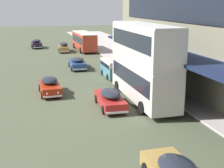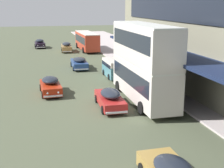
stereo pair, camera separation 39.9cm
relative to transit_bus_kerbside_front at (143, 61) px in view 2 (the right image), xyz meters
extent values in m
cube|color=beige|center=(0.00, 0.00, -1.66)|extent=(2.47, 10.21, 2.96)
cube|color=black|center=(0.00, 0.00, -1.30)|extent=(2.51, 9.39, 1.30)
cube|color=silver|center=(0.00, 0.00, -0.13)|extent=(2.37, 10.21, 0.12)
cube|color=beige|center=(0.00, 0.00, 1.40)|extent=(2.47, 10.21, 2.96)
cube|color=black|center=(0.00, 0.00, 1.75)|extent=(2.51, 9.39, 1.30)
cube|color=silver|center=(0.00, 0.00, 2.93)|extent=(2.37, 10.21, 0.12)
cube|color=black|center=(-0.01, 5.14, 2.63)|extent=(1.23, 0.06, 0.36)
cylinder|color=black|center=(-1.23, 3.47, -2.98)|extent=(0.25, 1.00, 1.00)
cylinder|color=black|center=(1.22, 3.47, -2.98)|extent=(0.25, 1.00, 1.00)
cylinder|color=black|center=(-1.22, -3.17, -2.98)|extent=(0.25, 1.00, 1.00)
cylinder|color=black|center=(1.23, -3.16, -2.98)|extent=(0.25, 1.00, 1.00)
cube|color=#B23723|center=(0.55, 31.18, -1.77)|extent=(2.77, 10.17, 2.73)
cube|color=black|center=(0.55, 31.18, -1.44)|extent=(2.79, 9.36, 1.20)
cube|color=beige|center=(0.55, 31.18, -0.36)|extent=(2.67, 10.17, 0.12)
cube|color=black|center=(0.41, 36.27, -0.66)|extent=(1.25, 0.09, 0.36)
cylinder|color=black|center=(-0.80, 34.58, -2.98)|extent=(0.28, 1.01, 1.00)
cylinder|color=black|center=(1.70, 34.65, -2.98)|extent=(0.28, 1.01, 1.00)
cylinder|color=black|center=(-0.62, 28.02, -2.98)|extent=(0.28, 1.01, 1.00)
cylinder|color=black|center=(1.88, 28.08, -2.98)|extent=(0.28, 1.01, 1.00)
cube|color=navy|center=(-3.18, 15.20, -2.89)|extent=(1.92, 4.66, 0.75)
ellipsoid|color=#1E232D|center=(-3.19, 14.97, -2.28)|extent=(1.65, 2.58, 0.52)
cube|color=silver|center=(-3.12, 17.55, -3.11)|extent=(1.71, 0.16, 0.14)
cube|color=silver|center=(-3.25, 12.84, -3.11)|extent=(1.71, 0.16, 0.14)
sphere|color=silver|center=(-3.62, 17.54, -2.84)|extent=(0.18, 0.18, 0.18)
sphere|color=silver|center=(-2.63, 17.51, -2.84)|extent=(0.18, 0.18, 0.18)
cylinder|color=black|center=(-4.05, 16.65, -3.16)|extent=(0.16, 0.64, 0.64)
cylinder|color=black|center=(-2.25, 16.60, -3.16)|extent=(0.16, 0.64, 0.64)
cylinder|color=black|center=(-4.12, 13.79, -3.16)|extent=(0.16, 0.64, 0.64)
cylinder|color=black|center=(-2.32, 13.74, -3.16)|extent=(0.16, 0.64, 0.64)
cube|color=#AB2610|center=(-7.43, 4.16, -2.89)|extent=(1.83, 4.15, 0.75)
ellipsoid|color=#1E232D|center=(-7.44, 4.36, -2.23)|extent=(1.56, 2.31, 0.62)
cube|color=silver|center=(-7.35, 2.06, -3.11)|extent=(1.60, 0.18, 0.14)
cube|color=silver|center=(-7.51, 6.25, -3.11)|extent=(1.60, 0.18, 0.14)
sphere|color=silver|center=(-6.89, 2.11, -2.84)|extent=(0.18, 0.18, 0.18)
sphere|color=silver|center=(-7.81, 2.07, -2.84)|extent=(0.18, 0.18, 0.18)
cylinder|color=black|center=(-6.54, 2.92, -3.16)|extent=(0.16, 0.64, 0.64)
cylinder|color=black|center=(-8.22, 2.86, -3.16)|extent=(0.16, 0.64, 0.64)
cylinder|color=black|center=(-6.64, 5.46, -3.16)|extent=(0.16, 0.64, 0.64)
cylinder|color=black|center=(-8.32, 5.39, -3.16)|extent=(0.16, 0.64, 0.64)
cube|color=#A7211F|center=(-3.08, -0.94, -2.91)|extent=(1.85, 4.71, 0.70)
ellipsoid|color=#1E232D|center=(-3.09, -1.17, -2.26)|extent=(1.59, 2.60, 0.66)
cube|color=silver|center=(-3.02, 1.44, -3.11)|extent=(1.64, 0.17, 0.14)
cube|color=silver|center=(-3.15, -3.32, -3.11)|extent=(1.64, 0.17, 0.14)
sphere|color=silver|center=(-3.49, 1.42, -2.86)|extent=(0.18, 0.18, 0.18)
sphere|color=silver|center=(-2.54, 1.40, -2.86)|extent=(0.18, 0.18, 0.18)
cylinder|color=black|center=(-3.90, 0.53, -3.16)|extent=(0.16, 0.64, 0.64)
cylinder|color=black|center=(-2.18, 0.48, -3.16)|extent=(0.16, 0.64, 0.64)
cylinder|color=black|center=(-3.98, -2.36, -3.16)|extent=(0.16, 0.64, 0.64)
cylinder|color=black|center=(-2.26, -2.41, -3.16)|extent=(0.16, 0.64, 0.64)
cube|color=#9D7542|center=(-3.19, 30.52, -2.84)|extent=(1.90, 4.88, 0.84)
ellipsoid|color=#1E232D|center=(-3.20, 30.28, -2.12)|extent=(1.58, 2.71, 0.65)
cube|color=silver|center=(-3.05, 32.96, -3.11)|extent=(1.55, 0.21, 0.14)
cube|color=silver|center=(-3.33, 28.07, -3.11)|extent=(1.55, 0.21, 0.14)
sphere|color=silver|center=(-3.50, 32.95, -2.79)|extent=(0.18, 0.18, 0.18)
sphere|color=silver|center=(-2.60, 32.90, -2.79)|extent=(0.18, 0.18, 0.18)
cylinder|color=black|center=(-3.92, 32.05, -3.16)|extent=(0.18, 0.65, 0.64)
cylinder|color=black|center=(-2.29, 31.95, -3.16)|extent=(0.18, 0.65, 0.64)
cylinder|color=black|center=(-4.09, 29.08, -3.16)|extent=(0.18, 0.65, 0.64)
cylinder|color=black|center=(-2.46, 28.99, -3.16)|extent=(0.18, 0.65, 0.64)
ellipsoid|color=#1E232D|center=(-3.15, -12.76, -2.33)|extent=(1.61, 2.23, 0.50)
cube|color=silver|center=(-3.17, -10.50, -3.11)|extent=(1.71, 0.14, 0.14)
sphere|color=silver|center=(-3.66, -10.54, -2.86)|extent=(0.18, 0.18, 0.18)
sphere|color=silver|center=(-2.67, -10.53, -2.86)|extent=(0.18, 0.18, 0.18)
cylinder|color=black|center=(-2.26, -11.31, -3.16)|extent=(0.15, 0.64, 0.64)
cube|color=black|center=(-7.57, 36.67, -2.85)|extent=(1.89, 4.14, 0.83)
ellipsoid|color=#1E232D|center=(-7.58, 36.88, -2.15)|extent=(1.61, 2.30, 0.62)
cube|color=silver|center=(-7.49, 34.59, -3.11)|extent=(1.64, 0.19, 0.14)
cube|color=silver|center=(-7.66, 38.76, -3.11)|extent=(1.64, 0.19, 0.14)
sphere|color=silver|center=(-7.01, 34.64, -2.80)|extent=(0.18, 0.18, 0.18)
sphere|color=silver|center=(-7.96, 34.60, -2.80)|extent=(0.18, 0.18, 0.18)
cylinder|color=black|center=(-6.66, 35.45, -3.16)|extent=(0.17, 0.65, 0.64)
cylinder|color=black|center=(-8.38, 35.38, -3.16)|extent=(0.17, 0.65, 0.64)
cylinder|color=black|center=(-6.76, 37.97, -3.16)|extent=(0.17, 0.65, 0.64)
cylinder|color=black|center=(-8.49, 37.90, -3.16)|extent=(0.17, 0.65, 0.64)
cube|color=teal|center=(-0.09, 9.46, -2.72)|extent=(1.80, 4.32, 1.29)
cube|color=silver|center=(-0.09, 9.46, -1.94)|extent=(1.77, 4.24, 0.83)
cube|color=black|center=(-0.09, 9.46, -2.03)|extent=(1.84, 3.89, 0.41)
ellipsoid|color=teal|center=(-0.12, 11.56, -2.58)|extent=(1.62, 0.62, 1.11)
cylinder|color=black|center=(-0.98, 10.69, -3.16)|extent=(0.17, 0.64, 0.64)
cylinder|color=black|center=(0.77, 10.72, -3.16)|extent=(0.17, 0.64, 0.64)
cylinder|color=black|center=(-0.95, 8.20, -3.16)|extent=(0.17, 0.64, 0.64)
cylinder|color=black|center=(0.80, 8.22, -3.16)|extent=(0.17, 0.64, 0.64)
camera|label=1|loc=(-9.08, -23.88, 4.48)|focal=50.00mm
camera|label=2|loc=(-8.69, -23.98, 4.48)|focal=50.00mm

